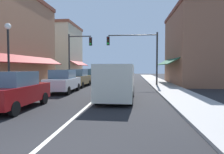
# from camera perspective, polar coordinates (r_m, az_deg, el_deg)

# --- Properties ---
(ground_plane) EXTENTS (80.00, 80.00, 0.00)m
(ground_plane) POSITION_cam_1_polar(r_m,az_deg,el_deg) (21.99, -0.08, -2.31)
(ground_plane) COLOR black
(sidewalk_left) EXTENTS (2.60, 56.00, 0.12)m
(sidewalk_left) POSITION_cam_1_polar(r_m,az_deg,el_deg) (23.20, -13.73, -1.97)
(sidewalk_left) COLOR gray
(sidewalk_left) RESTS_ON ground
(sidewalk_right) EXTENTS (2.60, 56.00, 0.12)m
(sidewalk_right) POSITION_cam_1_polar(r_m,az_deg,el_deg) (22.11, 14.26, -2.21)
(sidewalk_right) COLOR #A39E99
(sidewalk_right) RESTS_ON ground
(lane_center_stripe) EXTENTS (0.14, 52.00, 0.01)m
(lane_center_stripe) POSITION_cam_1_polar(r_m,az_deg,el_deg) (21.99, -0.08, -2.30)
(lane_center_stripe) COLOR silver
(lane_center_stripe) RESTS_ON ground
(storefront_right_block) EXTENTS (6.78, 10.20, 8.44)m
(storefront_right_block) POSITION_cam_1_polar(r_m,az_deg,el_deg) (24.98, 22.96, 7.77)
(storefront_right_block) COLOR #8E5B42
(storefront_right_block) RESTS_ON ground
(storefront_far_left) EXTENTS (5.59, 8.20, 8.79)m
(storefront_far_left) POSITION_cam_1_polar(r_m,az_deg,el_deg) (33.79, -13.64, 6.86)
(storefront_far_left) COLOR beige
(storefront_far_left) RESTS_ON ground
(parked_car_nearest_left) EXTENTS (1.80, 4.11, 1.77)m
(parked_car_nearest_left) POSITION_cam_1_polar(r_m,az_deg,el_deg) (10.33, -26.09, -3.48)
(parked_car_nearest_left) COLOR maroon
(parked_car_nearest_left) RESTS_ON ground
(parked_car_second_left) EXTENTS (1.84, 4.13, 1.77)m
(parked_car_second_left) POSITION_cam_1_polar(r_m,az_deg,el_deg) (15.80, -13.78, -1.20)
(parked_car_second_left) COLOR silver
(parked_car_second_left) RESTS_ON ground
(parked_car_third_left) EXTENTS (1.87, 4.14, 1.77)m
(parked_car_third_left) POSITION_cam_1_polar(r_m,az_deg,el_deg) (20.13, -9.68, -0.32)
(parked_car_third_left) COLOR brown
(parked_car_third_left) RESTS_ON ground
(parked_car_far_left) EXTENTS (1.78, 4.10, 1.77)m
(parked_car_far_left) POSITION_cam_1_polar(r_m,az_deg,el_deg) (24.48, -6.93, 0.25)
(parked_car_far_left) COLOR #0F4C33
(parked_car_far_left) RESTS_ON ground
(parked_car_distant_left) EXTENTS (1.84, 4.13, 1.77)m
(parked_car_distant_left) POSITION_cam_1_polar(r_m,az_deg,el_deg) (30.22, -4.50, 0.74)
(parked_car_distant_left) COLOR black
(parked_car_distant_left) RESTS_ON ground
(van_in_lane) EXTENTS (2.10, 5.23, 2.12)m
(van_in_lane) POSITION_cam_1_polar(r_m,az_deg,el_deg) (11.91, 1.40, -1.11)
(van_in_lane) COLOR beige
(van_in_lane) RESTS_ON ground
(traffic_signal_mast_arm) EXTENTS (5.34, 0.50, 5.58)m
(traffic_signal_mast_arm) POSITION_cam_1_polar(r_m,az_deg,el_deg) (21.25, 7.71, 7.85)
(traffic_signal_mast_arm) COLOR #333333
(traffic_signal_mast_arm) RESTS_ON ground
(traffic_signal_left_corner) EXTENTS (2.73, 0.50, 5.63)m
(traffic_signal_left_corner) POSITION_cam_1_polar(r_m,az_deg,el_deg) (22.69, -10.10, 7.12)
(traffic_signal_left_corner) COLOR #333333
(traffic_signal_left_corner) RESTS_ON ground
(street_lamp_left_near) EXTENTS (0.36, 0.36, 4.49)m
(street_lamp_left_near) POSITION_cam_1_polar(r_m,az_deg,el_deg) (13.07, -27.49, 7.28)
(street_lamp_left_near) COLOR black
(street_lamp_left_near) RESTS_ON ground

